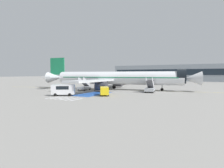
{
  "coord_description": "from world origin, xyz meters",
  "views": [
    {
      "loc": [
        23.65,
        -47.01,
        4.62
      ],
      "look_at": [
        0.59,
        -2.38,
        1.79
      ],
      "focal_mm": 28.0,
      "sensor_mm": 36.0,
      "label": 1
    }
  ],
  "objects_px": {
    "airliner": "(114,78)",
    "ground_crew_0": "(95,88)",
    "service_van_1": "(104,90)",
    "ground_crew_1": "(69,86)",
    "service_van_0": "(62,87)",
    "terminal_building": "(174,73)",
    "service_van_2": "(63,89)",
    "traffic_cone_0": "(72,89)",
    "boarding_stairs_forward": "(150,88)",
    "boarding_stairs_aft": "(84,87)",
    "fuel_tanker": "(121,81)"
  },
  "relations": [
    {
      "from": "service_van_0",
      "to": "service_van_2",
      "type": "xyz_separation_m",
      "value": [
        6.75,
        -6.67,
        0.2
      ]
    },
    {
      "from": "airliner",
      "to": "boarding_stairs_forward",
      "type": "distance_m",
      "value": 12.06
    },
    {
      "from": "service_van_0",
      "to": "traffic_cone_0",
      "type": "xyz_separation_m",
      "value": [
        -0.69,
        4.85,
        -0.84
      ]
    },
    {
      "from": "service_van_1",
      "to": "terminal_building",
      "type": "distance_m",
      "value": 94.24
    },
    {
      "from": "boarding_stairs_aft",
      "to": "fuel_tanker",
      "type": "distance_m",
      "value": 27.72
    },
    {
      "from": "airliner",
      "to": "traffic_cone_0",
      "type": "height_order",
      "value": "airliner"
    },
    {
      "from": "ground_crew_1",
      "to": "terminal_building",
      "type": "distance_m",
      "value": 88.68
    },
    {
      "from": "service_van_0",
      "to": "service_van_1",
      "type": "xyz_separation_m",
      "value": [
        14.27,
        -2.05,
        -0.09
      ]
    },
    {
      "from": "ground_crew_1",
      "to": "service_van_0",
      "type": "bearing_deg",
      "value": 156.59
    },
    {
      "from": "boarding_stairs_forward",
      "to": "boarding_stairs_aft",
      "type": "bearing_deg",
      "value": 180.0
    },
    {
      "from": "airliner",
      "to": "boarding_stairs_aft",
      "type": "relative_size",
      "value": 8.65
    },
    {
      "from": "airliner",
      "to": "ground_crew_1",
      "type": "relative_size",
      "value": 25.84
    },
    {
      "from": "service_van_0",
      "to": "ground_crew_0",
      "type": "relative_size",
      "value": 2.83
    },
    {
      "from": "terminal_building",
      "to": "service_van_2",
      "type": "bearing_deg",
      "value": -95.07
    },
    {
      "from": "service_van_0",
      "to": "terminal_building",
      "type": "distance_m",
      "value": 93.47
    },
    {
      "from": "boarding_stairs_aft",
      "to": "fuel_tanker",
      "type": "relative_size",
      "value": 0.5
    },
    {
      "from": "fuel_tanker",
      "to": "service_van_2",
      "type": "height_order",
      "value": "fuel_tanker"
    },
    {
      "from": "boarding_stairs_forward",
      "to": "service_van_2",
      "type": "height_order",
      "value": "boarding_stairs_forward"
    },
    {
      "from": "service_van_0",
      "to": "terminal_building",
      "type": "height_order",
      "value": "terminal_building"
    },
    {
      "from": "terminal_building",
      "to": "service_van_1",
      "type": "bearing_deg",
      "value": -90.76
    },
    {
      "from": "traffic_cone_0",
      "to": "terminal_building",
      "type": "height_order",
      "value": "terminal_building"
    },
    {
      "from": "service_van_0",
      "to": "service_van_2",
      "type": "bearing_deg",
      "value": -144.35
    },
    {
      "from": "boarding_stairs_forward",
      "to": "service_van_2",
      "type": "bearing_deg",
      "value": -141.74
    },
    {
      "from": "airliner",
      "to": "ground_crew_0",
      "type": "xyz_separation_m",
      "value": [
        -2.46,
        -7.0,
        -2.48
      ]
    },
    {
      "from": "boarding_stairs_aft",
      "to": "service_van_2",
      "type": "height_order",
      "value": "boarding_stairs_aft"
    },
    {
      "from": "boarding_stairs_forward",
      "to": "ground_crew_1",
      "type": "height_order",
      "value": "boarding_stairs_forward"
    },
    {
      "from": "service_van_1",
      "to": "traffic_cone_0",
      "type": "height_order",
      "value": "service_van_1"
    },
    {
      "from": "boarding_stairs_aft",
      "to": "boarding_stairs_forward",
      "type": "bearing_deg",
      "value": -0.0
    },
    {
      "from": "service_van_0",
      "to": "ground_crew_1",
      "type": "relative_size",
      "value": 2.64
    },
    {
      "from": "service_van_0",
      "to": "boarding_stairs_aft",
      "type": "bearing_deg",
      "value": -34.59
    },
    {
      "from": "service_van_0",
      "to": "boarding_stairs_forward",
      "type": "bearing_deg",
      "value": -76.76
    },
    {
      "from": "fuel_tanker",
      "to": "service_van_2",
      "type": "distance_m",
      "value": 40.78
    },
    {
      "from": "service_van_0",
      "to": "service_van_2",
      "type": "distance_m",
      "value": 9.49
    },
    {
      "from": "terminal_building",
      "to": "boarding_stairs_forward",
      "type": "bearing_deg",
      "value": -86.0
    },
    {
      "from": "ground_crew_1",
      "to": "traffic_cone_0",
      "type": "xyz_separation_m",
      "value": [
        1.4,
        -0.43,
        -0.71
      ]
    },
    {
      "from": "ground_crew_0",
      "to": "traffic_cone_0",
      "type": "relative_size",
      "value": 2.46
    },
    {
      "from": "boarding_stairs_aft",
      "to": "terminal_building",
      "type": "xyz_separation_m",
      "value": [
        12.67,
        85.92,
        4.49
      ]
    },
    {
      "from": "ground_crew_0",
      "to": "terminal_building",
      "type": "bearing_deg",
      "value": -24.58
    },
    {
      "from": "airliner",
      "to": "ground_crew_0",
      "type": "relative_size",
      "value": 27.75
    },
    {
      "from": "service_van_2",
      "to": "terminal_building",
      "type": "relative_size",
      "value": 0.06
    },
    {
      "from": "boarding_stairs_forward",
      "to": "fuel_tanker",
      "type": "distance_m",
      "value": 31.37
    },
    {
      "from": "boarding_stairs_aft",
      "to": "ground_crew_1",
      "type": "height_order",
      "value": "boarding_stairs_aft"
    },
    {
      "from": "service_van_2",
      "to": "traffic_cone_0",
      "type": "distance_m",
      "value": 13.75
    },
    {
      "from": "traffic_cone_0",
      "to": "boarding_stairs_forward",
      "type": "bearing_deg",
      "value": 10.76
    },
    {
      "from": "boarding_stairs_aft",
      "to": "service_van_1",
      "type": "distance_m",
      "value": 14.06
    },
    {
      "from": "boarding_stairs_forward",
      "to": "service_van_0",
      "type": "distance_m",
      "value": 23.17
    },
    {
      "from": "service_van_1",
      "to": "ground_crew_0",
      "type": "bearing_deg",
      "value": -75.85
    },
    {
      "from": "service_van_1",
      "to": "ground_crew_1",
      "type": "xyz_separation_m",
      "value": [
        -16.36,
        7.33,
        -0.04
      ]
    },
    {
      "from": "traffic_cone_0",
      "to": "terminal_building",
      "type": "relative_size",
      "value": 0.01
    },
    {
      "from": "service_van_1",
      "to": "service_van_0",
      "type": "bearing_deg",
      "value": -39.45
    }
  ]
}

